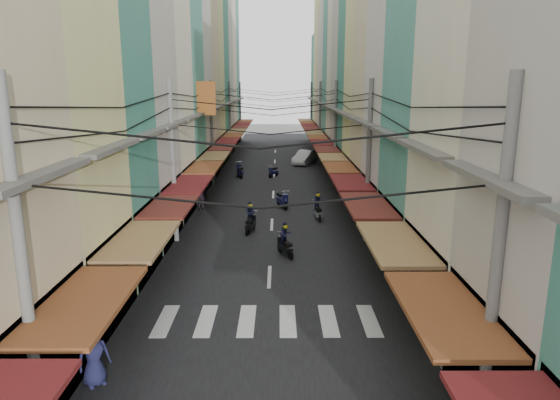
{
  "coord_description": "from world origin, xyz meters",
  "views": [
    {
      "loc": [
        0.39,
        -21.7,
        7.93
      ],
      "look_at": [
        0.47,
        4.89,
        1.73
      ],
      "focal_mm": 32.0,
      "sensor_mm": 36.0,
      "label": 1
    }
  ],
  "objects_px": {
    "bicycle": "(410,260)",
    "traffic_sign": "(393,227)",
    "white_car": "(305,164)",
    "market_umbrella": "(441,272)"
  },
  "relations": [
    {
      "from": "white_car",
      "to": "market_umbrella",
      "type": "relative_size",
      "value": 2.13
    },
    {
      "from": "bicycle",
      "to": "traffic_sign",
      "type": "bearing_deg",
      "value": 155.56
    },
    {
      "from": "market_umbrella",
      "to": "traffic_sign",
      "type": "distance_m",
      "value": 4.69
    },
    {
      "from": "bicycle",
      "to": "white_car",
      "type": "bearing_deg",
      "value": 15.96
    },
    {
      "from": "white_car",
      "to": "market_umbrella",
      "type": "height_order",
      "value": "market_umbrella"
    },
    {
      "from": "traffic_sign",
      "to": "market_umbrella",
      "type": "bearing_deg",
      "value": -83.95
    },
    {
      "from": "bicycle",
      "to": "traffic_sign",
      "type": "height_order",
      "value": "traffic_sign"
    },
    {
      "from": "white_car",
      "to": "bicycle",
      "type": "bearing_deg",
      "value": -60.99
    },
    {
      "from": "market_umbrella",
      "to": "traffic_sign",
      "type": "bearing_deg",
      "value": 96.05
    },
    {
      "from": "white_car",
      "to": "bicycle",
      "type": "distance_m",
      "value": 28.44
    }
  ]
}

